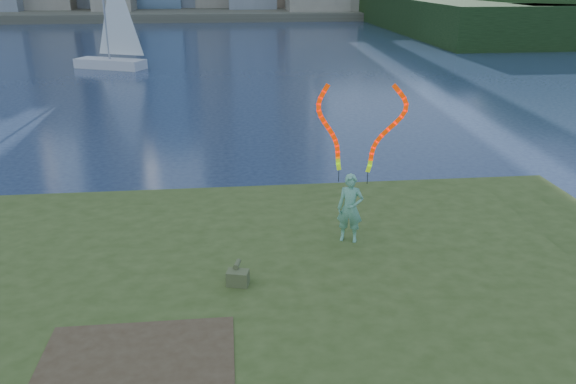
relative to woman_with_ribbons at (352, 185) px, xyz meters
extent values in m
plane|color=#19263F|center=(-2.23, -1.29, -2.20)|extent=(320.00, 320.00, 0.00)
cube|color=#394819|center=(-2.23, -3.79, -2.05)|extent=(20.00, 18.00, 0.30)
cube|color=#394819|center=(-2.23, -3.49, -1.80)|extent=(17.00, 15.00, 0.30)
cube|color=#394819|center=(-2.23, -3.29, -1.55)|extent=(14.00, 12.00, 0.30)
cube|color=#47331E|center=(-4.43, -4.49, -1.39)|extent=(3.20, 3.00, 0.02)
cube|color=#4D4738|center=(-2.23, 93.71, -1.60)|extent=(320.00, 40.00, 1.20)
imported|color=#127D43|center=(-0.02, -0.03, -0.57)|extent=(0.70, 0.58, 1.66)
cylinder|color=black|center=(-0.27, 0.18, 0.18)|extent=(0.02, 0.02, 0.30)
cylinder|color=black|center=(0.36, -0.04, 0.18)|extent=(0.02, 0.02, 0.30)
cube|color=#4E542F|center=(-2.71, -1.81, -1.25)|extent=(0.50, 0.39, 0.31)
cylinder|color=#4E542F|center=(-2.71, -1.60, -1.04)|extent=(0.17, 0.31, 0.10)
cube|color=silver|center=(-11.58, 32.42, -1.88)|extent=(5.63, 3.83, 0.76)
cylinder|color=gray|center=(-11.58, 32.42, 2.33)|extent=(0.15, 0.15, 8.21)
camera|label=1|loc=(-2.75, -11.91, 4.57)|focal=35.00mm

